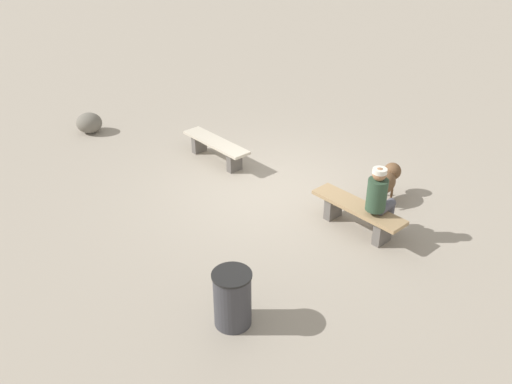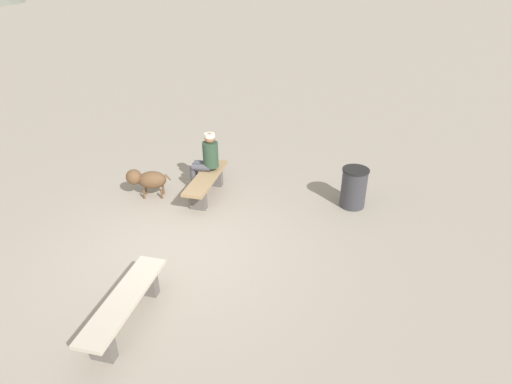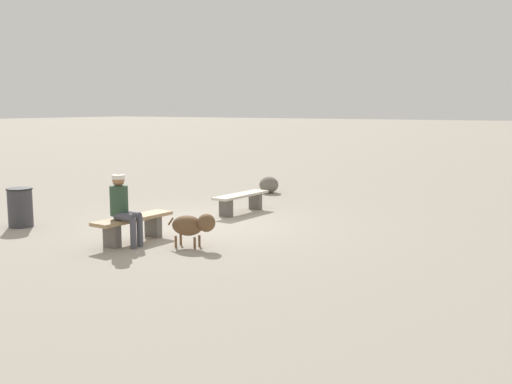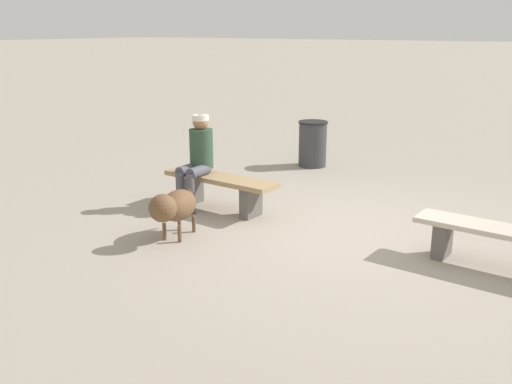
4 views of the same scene
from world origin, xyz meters
TOP-DOWN VIEW (x-y plane):
  - ground at (0.00, 0.00)m, footprint 210.00×210.00m
  - bench_left at (-1.72, 0.09)m, footprint 1.76×0.48m
  - bench_right at (1.90, 0.09)m, footprint 1.72×0.49m
  - seated_person at (2.23, 0.16)m, footprint 0.35×0.61m
  - dog at (1.66, 1.30)m, footprint 0.49×0.90m
  - trash_bin at (2.10, -2.91)m, footprint 0.53×0.53m

SIDE VIEW (x-z plane):
  - ground at x=0.00m, z-range -0.06..0.00m
  - bench_left at x=-1.72m, z-range 0.09..0.55m
  - bench_right at x=1.90m, z-range 0.10..0.57m
  - dog at x=1.66m, z-range 0.09..0.72m
  - trash_bin at x=2.10m, z-range 0.00..0.82m
  - seated_person at x=2.23m, z-range 0.11..1.40m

